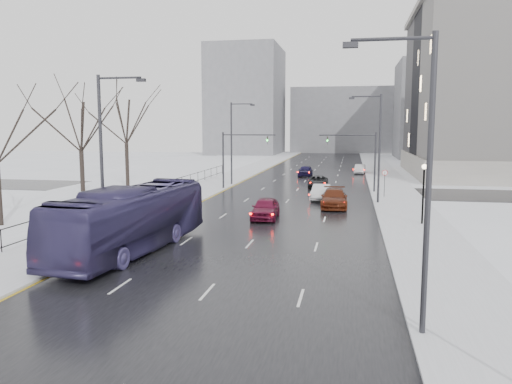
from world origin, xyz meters
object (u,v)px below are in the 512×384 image
Objects in this scene: sedan_right_far at (334,198)px; streetlight_r_near at (422,171)px; mast_signal_right at (365,155)px; streetlight_l_near at (105,152)px; sedan_right_distant at (360,169)px; tree_park_d at (84,206)px; mast_signal_left at (232,153)px; sedan_right_near at (321,192)px; tree_park_e at (128,192)px; sedan_center_near at (265,208)px; streetlight_r_mid at (377,143)px; lamppost_r_mid at (424,185)px; sedan_right_cross at (318,182)px; streetlight_l_far at (233,139)px; sedan_center_far at (305,171)px; no_uturn_sign at (385,175)px; tree_park_c at (1,227)px; bus at (132,219)px.

streetlight_r_near is at bearing -83.93° from sedan_right_far.
streetlight_l_near is at bearing -118.96° from mast_signal_right.
streetlight_l_near reaches higher than sedan_right_distant.
tree_park_d is 17.96m from mast_signal_left.
sedan_right_far reaches higher than sedan_right_near.
sedan_center_near is at bearing -37.36° from tree_park_e.
sedan_right_near is (-5.07, 1.40, -4.83)m from streetlight_r_mid.
sedan_right_distant is (-3.80, 40.66, -2.22)m from lamppost_r_mid.
lamppost_r_mid is at bearing -5.01° from sedan_center_near.
tree_park_d is 35.80m from streetlight_r_near.
sedan_right_near is (3.60, 10.92, -0.07)m from sedan_center_near.
sedan_right_cross is (19.94, 17.43, 0.72)m from tree_park_d.
streetlight_l_far is 15.74m from sedan_center_far.
tree_park_d reaches higher than sedan_center_near.
streetlight_r_mid and streetlight_l_near have the same top height.
streetlight_r_mid reaches higher than no_uturn_sign.
sedan_right_far is (1.40, -4.44, 0.06)m from sedan_right_near.
tree_park_e is 1.35× the size of streetlight_r_near.
streetlight_l_near is 2.04× the size of sedan_right_cross.
mast_signal_left reaches higher than sedan_right_distant.
sedan_center_near is (7.67, 10.49, -4.76)m from streetlight_l_near.
sedan_center_near is at bearing -125.67° from no_uturn_sign.
mast_signal_right is 7.08m from sedan_right_cross.
mast_signal_left is 17.10m from no_uturn_sign.
streetlight_r_mid is 1.54× the size of mast_signal_left.
streetlight_l_far is 3.70× the size of no_uturn_sign.
mast_signal_right and mast_signal_left have the same top height.
tree_park_c is at bearing -113.15° from sedan_right_distant.
streetlight_r_mid and streetlight_l_far have the same top height.
streetlight_l_far reaches higher than sedan_right_far.
mast_signal_left is 1.43× the size of sedan_right_near.
streetlight_l_near is at bearing -128.76° from sedan_center_near.
sedan_right_near is at bearing -43.25° from streetlight_l_far.
sedan_center_far is 1.09× the size of sedan_right_distant.
streetlight_r_mid is at bearing -11.55° from sedan_right_near.
sedan_right_far is at bearing 133.03° from lamppost_r_mid.
bus is at bearing -21.89° from tree_park_c.
sedan_center_far is at bearing 66.39° from tree_park_c.
tree_park_c is 31.60m from streetlight_r_mid.
sedan_right_near is at bearing 19.51° from tree_park_d.
streetlight_l_far is 1.54× the size of mast_signal_left.
streetlight_r_near is 1.54× the size of mast_signal_right.
tree_park_c is 0.86× the size of bus.
streetlight_l_far is 11.43m from sedan_right_cross.
streetlight_l_near reaches higher than bus.
tree_park_d is at bearing -150.88° from mast_signal_right.
bus is at bearing 147.73° from streetlight_r_near.
lamppost_r_mid is 25.71m from mast_signal_left.
tree_park_e is at bearing -128.49° from sedan_center_far.
no_uturn_sign is (16.53, -4.00, -1.81)m from mast_signal_left.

